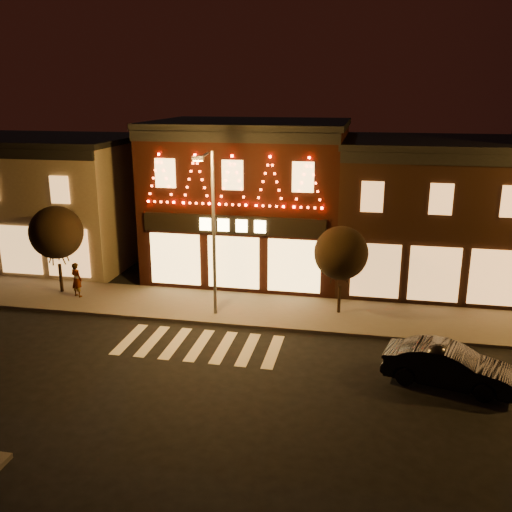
% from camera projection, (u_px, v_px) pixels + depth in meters
% --- Properties ---
extents(ground, '(120.00, 120.00, 0.00)m').
position_uv_depth(ground, '(165.00, 396.00, 19.03)').
color(ground, black).
rests_on(ground, ground).
extents(sidewalk_far, '(44.00, 4.00, 0.15)m').
position_uv_depth(sidewalk_far, '(266.00, 311.00, 26.16)').
color(sidewalk_far, '#47423D').
rests_on(sidewalk_far, ground).
extents(building_left, '(12.20, 8.28, 7.30)m').
position_uv_depth(building_left, '(36.00, 199.00, 33.61)').
color(building_left, '#7D6E59').
rests_on(building_left, ground).
extents(building_pulp, '(10.20, 8.34, 8.30)m').
position_uv_depth(building_pulp, '(250.00, 198.00, 31.01)').
color(building_pulp, black).
rests_on(building_pulp, ground).
extents(building_right_a, '(9.20, 8.28, 7.50)m').
position_uv_depth(building_right_a, '(430.00, 212.00, 29.35)').
color(building_right_a, black).
rests_on(building_right_a, ground).
extents(streetlamp_mid, '(0.49, 1.67, 7.26)m').
position_uv_depth(streetlamp_mid, '(212.00, 222.00, 24.28)').
color(streetlamp_mid, '#59595E').
rests_on(streetlamp_mid, sidewalk_far).
extents(tree_left, '(2.59, 2.59, 4.33)m').
position_uv_depth(tree_left, '(56.00, 233.00, 27.63)').
color(tree_left, black).
rests_on(tree_left, sidewalk_far).
extents(tree_right, '(2.39, 2.39, 3.99)m').
position_uv_depth(tree_right, '(341.00, 253.00, 25.01)').
color(tree_right, black).
rests_on(tree_right, sidewalk_far).
extents(dark_sedan, '(4.59, 2.53, 1.43)m').
position_uv_depth(dark_sedan, '(448.00, 366.00, 19.56)').
color(dark_sedan, black).
rests_on(dark_sedan, ground).
extents(pedestrian, '(0.73, 0.60, 1.72)m').
position_uv_depth(pedestrian, '(77.00, 280.00, 27.53)').
color(pedestrian, gray).
rests_on(pedestrian, sidewalk_far).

